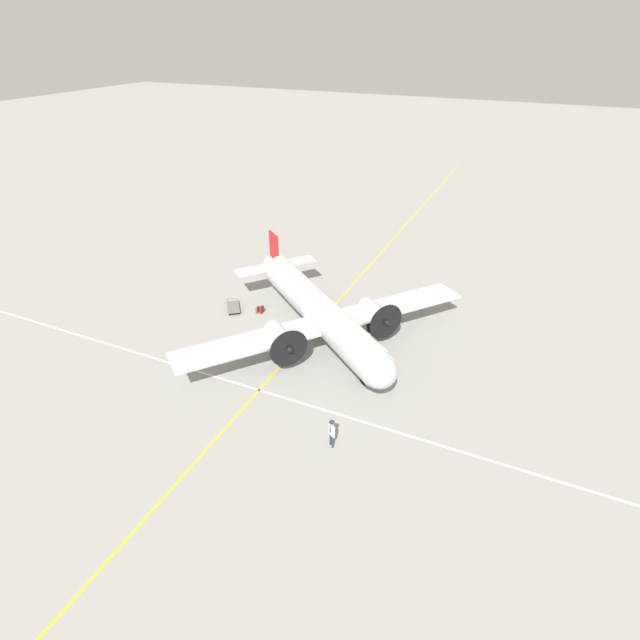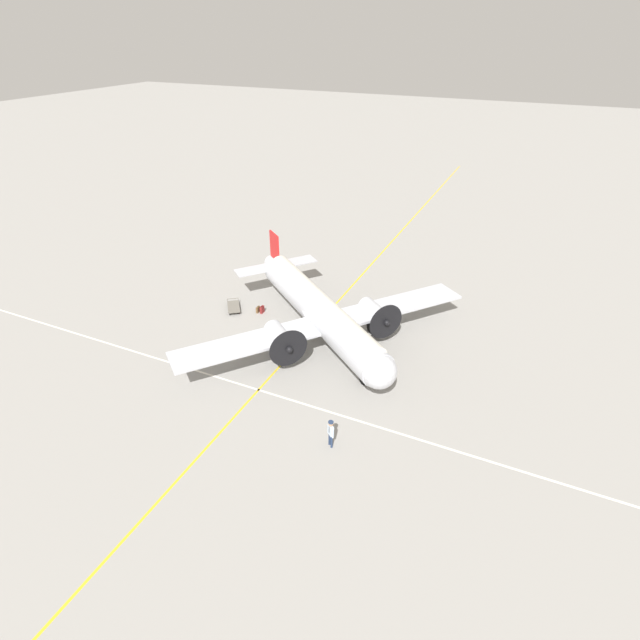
{
  "view_description": "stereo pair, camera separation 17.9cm",
  "coord_description": "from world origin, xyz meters",
  "px_view_note": "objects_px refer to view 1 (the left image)",
  "views": [
    {
      "loc": [
        30.31,
        13.87,
        21.56
      ],
      "look_at": [
        0.0,
        0.0,
        1.61
      ],
      "focal_mm": 28.0,
      "sensor_mm": 36.0,
      "label": 1
    },
    {
      "loc": [
        30.24,
        14.03,
        21.56
      ],
      "look_at": [
        0.0,
        0.0,
        1.61
      ],
      "focal_mm": 28.0,
      "sensor_mm": 36.0,
      "label": 2
    }
  ],
  "objects_px": {
    "airliner_main": "(322,313)",
    "suitcase_upright_spare": "(262,310)",
    "baggage_cart": "(233,307)",
    "crew_foreground": "(332,431)",
    "suitcase_near_door": "(258,310)"
  },
  "relations": [
    {
      "from": "airliner_main",
      "to": "suitcase_upright_spare",
      "type": "distance_m",
      "value": 7.04
    },
    {
      "from": "airliner_main",
      "to": "baggage_cart",
      "type": "height_order",
      "value": "airliner_main"
    },
    {
      "from": "crew_foreground",
      "to": "suitcase_near_door",
      "type": "height_order",
      "value": "crew_foreground"
    },
    {
      "from": "baggage_cart",
      "to": "suitcase_near_door",
      "type": "bearing_deg",
      "value": 66.53
    },
    {
      "from": "airliner_main",
      "to": "suitcase_near_door",
      "type": "height_order",
      "value": "airliner_main"
    },
    {
      "from": "crew_foreground",
      "to": "baggage_cart",
      "type": "distance_m",
      "value": 18.24
    },
    {
      "from": "airliner_main",
      "to": "suitcase_near_door",
      "type": "xyz_separation_m",
      "value": [
        -1.63,
        -6.84,
        -2.21
      ]
    },
    {
      "from": "crew_foreground",
      "to": "airliner_main",
      "type": "bearing_deg",
      "value": -24.29
    },
    {
      "from": "airliner_main",
      "to": "baggage_cart",
      "type": "bearing_deg",
      "value": -148.47
    },
    {
      "from": "suitcase_upright_spare",
      "to": "baggage_cart",
      "type": "distance_m",
      "value": 2.59
    },
    {
      "from": "airliner_main",
      "to": "suitcase_upright_spare",
      "type": "relative_size",
      "value": 30.53
    },
    {
      "from": "suitcase_upright_spare",
      "to": "baggage_cart",
      "type": "xyz_separation_m",
      "value": [
        0.58,
        -2.53,
        -0.03
      ]
    },
    {
      "from": "airliner_main",
      "to": "suitcase_near_door",
      "type": "relative_size",
      "value": 35.86
    },
    {
      "from": "baggage_cart",
      "to": "crew_foreground",
      "type": "bearing_deg",
      "value": 14.78
    },
    {
      "from": "airliner_main",
      "to": "suitcase_near_door",
      "type": "distance_m",
      "value": 7.38
    }
  ]
}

